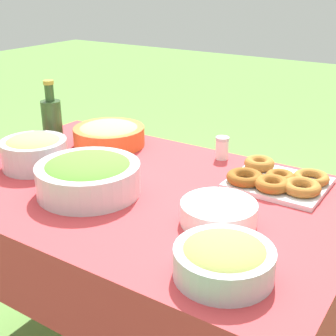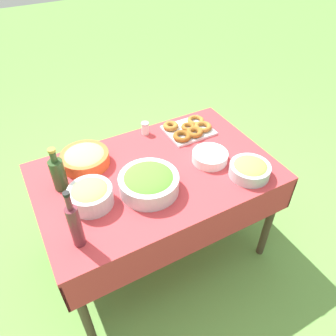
# 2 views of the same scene
# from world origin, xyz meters

# --- Properties ---
(ground_plane) EXTENTS (14.00, 14.00, 0.00)m
(ground_plane) POSITION_xyz_m (0.00, 0.00, 0.00)
(ground_plane) COLOR #609342
(picnic_table) EXTENTS (1.37, 0.88, 0.75)m
(picnic_table) POSITION_xyz_m (0.00, 0.00, 0.65)
(picnic_table) COLOR #B73338
(picnic_table) RESTS_ON ground_plane
(salad_bowl) EXTENTS (0.32, 0.32, 0.12)m
(salad_bowl) POSITION_xyz_m (-0.10, -0.12, 0.81)
(salad_bowl) COLOR silver
(salad_bowl) RESTS_ON picnic_table
(pasta_bowl) EXTENTS (0.28, 0.28, 0.10)m
(pasta_bowl) POSITION_xyz_m (-0.33, 0.26, 0.79)
(pasta_bowl) COLOR #E05B28
(pasta_bowl) RESTS_ON picnic_table
(donut_platter) EXTENTS (0.33, 0.29, 0.05)m
(donut_platter) POSITION_xyz_m (0.38, 0.25, 0.77)
(donut_platter) COLOR silver
(donut_platter) RESTS_ON picnic_table
(plate_stack) EXTENTS (0.21, 0.21, 0.06)m
(plate_stack) POSITION_xyz_m (0.33, -0.07, 0.78)
(plate_stack) COLOR white
(plate_stack) RESTS_ON picnic_table
(olive_oil_bottle) EXTENTS (0.08, 0.08, 0.26)m
(olive_oil_bottle) POSITION_xyz_m (-0.51, 0.13, 0.85)
(olive_oil_bottle) COLOR #2D4723
(olive_oil_bottle) RESTS_ON picnic_table
(wine_bottle) EXTENTS (0.06, 0.06, 0.33)m
(wine_bottle) POSITION_xyz_m (-0.54, -0.28, 0.87)
(wine_bottle) COLOR maroon
(wine_bottle) RESTS_ON picnic_table
(fruit_bowl) EXTENTS (0.23, 0.23, 0.12)m
(fruit_bowl) POSITION_xyz_m (-0.41, -0.06, 0.81)
(fruit_bowl) COLOR silver
(fruit_bowl) RESTS_ON picnic_table
(olive_bowl) EXTENTS (0.23, 0.23, 0.09)m
(olive_bowl) POSITION_xyz_m (0.45, -0.28, 0.79)
(olive_bowl) COLOR #B2B7BC
(olive_bowl) RESTS_ON picnic_table
(salt_shaker) EXTENTS (0.05, 0.05, 0.08)m
(salt_shaker) POSITION_xyz_m (0.11, 0.37, 0.79)
(salt_shaker) COLOR white
(salt_shaker) RESTS_ON picnic_table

